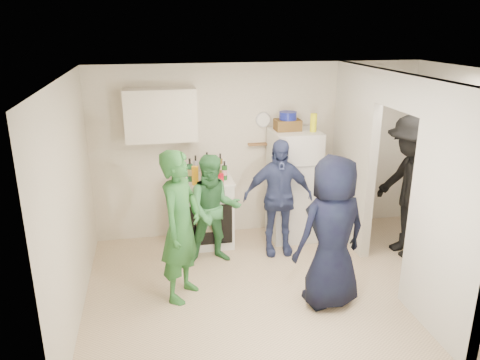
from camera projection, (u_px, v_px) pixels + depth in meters
name	position (u px, v px, depth m)	size (l,w,h in m)	color
floor	(290.00, 285.00, 5.65)	(4.80, 4.80, 0.00)	beige
wall_back	(259.00, 150.00, 6.84)	(4.80, 4.80, 0.00)	silver
wall_front	(358.00, 259.00, 3.67)	(4.80, 4.80, 0.00)	silver
wall_left	(71.00, 203.00, 4.82)	(3.40, 3.40, 0.00)	silver
ceiling	(298.00, 75.00, 4.86)	(4.80, 4.80, 0.00)	white
partition_pier_back	(353.00, 157.00, 6.50)	(0.12, 1.20, 2.50)	silver
partition_pier_front	(449.00, 218.00, 4.45)	(0.12, 1.20, 2.50)	silver
partition_header	(402.00, 91.00, 5.14)	(0.12, 1.00, 0.40)	silver
stove	(203.00, 211.00, 6.61)	(0.81, 0.68, 0.97)	white
upper_cabinet	(161.00, 115.00, 6.22)	(0.95, 0.34, 0.70)	silver
fridge	(293.00, 185.00, 6.72)	(0.66, 0.64, 1.60)	silver
wicker_basket	(288.00, 125.00, 6.47)	(0.35, 0.25, 0.15)	brown
blue_bowl	(288.00, 116.00, 6.43)	(0.24, 0.24, 0.11)	navy
yellow_cup_stack_top	(313.00, 123.00, 6.37)	(0.09, 0.09, 0.25)	#F0F614
wall_clock	(263.00, 120.00, 6.68)	(0.22, 0.22, 0.03)	white
spice_shelf	(260.00, 144.00, 6.76)	(0.35, 0.08, 0.03)	olive
nook_window	(476.00, 140.00, 5.74)	(0.03, 0.70, 0.80)	black
nook_window_frame	(475.00, 140.00, 5.74)	(0.04, 0.76, 0.86)	white
nook_valance	(478.00, 112.00, 5.63)	(0.04, 0.82, 0.18)	white
yellow_cup_stack_stove	(195.00, 176.00, 6.19)	(0.09, 0.09, 0.25)	#FFAD15
red_cup	(220.00, 178.00, 6.29)	(0.09, 0.09, 0.12)	red
person_green_left	(181.00, 226.00, 5.18)	(0.64, 0.42, 1.75)	#2A6729
person_green_center	(214.00, 210.00, 6.02)	(0.71, 0.55, 1.46)	#3C8849
person_denim	(278.00, 197.00, 6.25)	(0.94, 0.39, 1.60)	navy
person_navy	(332.00, 233.00, 5.05)	(0.84, 0.55, 1.72)	black
person_nook	(410.00, 187.00, 6.16)	(1.24, 0.71, 1.92)	black
bottle_a	(181.00, 168.00, 6.46)	(0.07, 0.07, 0.28)	brown
bottle_b	(190.00, 170.00, 6.32)	(0.08, 0.08, 0.32)	#1E5C32
bottle_c	(196.00, 166.00, 6.53)	(0.06, 0.06, 0.30)	silver
bottle_d	(204.00, 171.00, 6.37)	(0.07, 0.07, 0.26)	brown
bottle_e	(207.00, 163.00, 6.59)	(0.07, 0.07, 0.32)	gray
bottle_f	(216.00, 169.00, 6.46)	(0.06, 0.06, 0.26)	#173B15
bottle_g	(220.00, 164.00, 6.58)	(0.07, 0.07, 0.31)	olive
bottle_h	(182.00, 172.00, 6.24)	(0.08, 0.08, 0.30)	#B3BCC0
bottle_i	(204.00, 166.00, 6.51)	(0.07, 0.07, 0.30)	#643511
bottle_j	(225.00, 170.00, 6.38)	(0.07, 0.07, 0.27)	#1D571E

